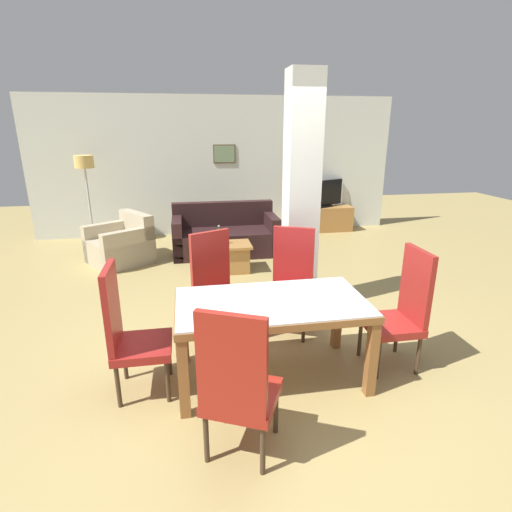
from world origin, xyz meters
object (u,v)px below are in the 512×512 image
Objects in this scene: dining_table at (271,317)px; coffee_table at (228,257)px; dining_chair_far_left at (216,285)px; dining_chair_head_right at (402,308)px; dining_chair_near_left at (238,385)px; sofa at (225,236)px; armchair at (122,246)px; tv_stand at (323,219)px; dining_chair_head_left at (129,330)px; dining_chair_far_right at (291,279)px; bottle at (219,237)px; floor_lamp at (85,170)px; tv_screen at (324,194)px.

dining_table is 2.29× the size of coffee_table.
dining_chair_far_left is 1.81m from dining_chair_head_right.
sofa is at bearing 110.52° from dining_chair_near_left.
tv_stand is (3.89, 1.41, -0.02)m from armchair.
dining_chair_near_left is 4.61m from sofa.
coffee_table is (1.65, -0.72, -0.06)m from armchair.
dining_chair_head_left is 5.93m from tv_stand.
sofa reaches higher than tv_stand.
bottle is at bearing -47.66° from dining_chair_far_right.
dining_chair_near_left is at bearing -70.01° from floor_lamp.
dining_chair_head_right is 3.07m from coffee_table.
tv_screen is at bearing -11.09° from dining_chair_head_right.
dining_chair_far_left is 1.00× the size of dining_chair_head_right.
sofa is 1.72m from armchair.
dining_chair_head_left is 3.55m from armchair.
dining_chair_near_left is at bearing 117.97° from dining_chair_head_right.
sofa is at bearing -115.68° from armchair.
dining_chair_head_right is 1.18m from dining_chair_far_right.
dining_chair_head_left and dining_chair_head_right have the same top height.
tv_screen is at bearing -88.71° from dining_chair_far_right.
dining_chair_head_right is 0.62× the size of sofa.
dining_chair_near_left is at bearing 85.32° from sofa.
dining_table is at bearing 90.00° from dining_chair_head_right.
coffee_table is (-1.28, 2.77, -0.34)m from dining_chair_head_right.
dining_table is at bearing 90.00° from dining_chair_far_right.
dining_chair_head_left is at bearing 22.18° from dining_chair_far_left.
dining_chair_far_right reaches higher than dining_table.
tv_screen reaches higher than sofa.
dining_table is at bearing 172.40° from armchair.
dining_chair_head_left is (-1.17, 0.00, -0.02)m from dining_table.
tv_screen reaches higher than dining_table.
sofa is 1.09× the size of floor_lamp.
dining_chair_head_left is 1.23× the size of tv_screen.
dining_chair_head_left reaches higher than sofa.
coffee_table is at bearing -39.33° from floor_lamp.
bottle is at bearing -121.27° from dining_chair_far_left.
dining_chair_near_left is (0.00, -1.69, 0.00)m from dining_chair_far_left.
dining_chair_head_right is 0.68× the size of floor_lamp.
coffee_table is 0.57× the size of tv_stand.
floor_lamp is (-4.58, -0.22, 0.59)m from tv_screen.
armchair is (-2.13, 2.63, -0.29)m from dining_chair_far_right.
dining_chair_head_right is (1.60, -0.84, 0.00)m from dining_chair_far_left.
bottle is at bearing 94.20° from dining_table.
dining_table is at bearing 90.38° from sofa.
dining_chair_head_left is 1.00× the size of dining_chair_far_right.
dining_chair_far_left is 2.98m from armchair.
dining_chair_head_left and dining_chair_far_right have the same top height.
dining_chair_head_right reaches higher than tv_screen.
dining_chair_head_right is 1.59× the size of coffee_table.
dining_table is at bearing 90.00° from dining_chair_far_left.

